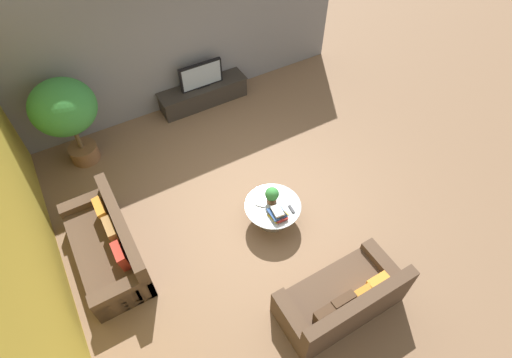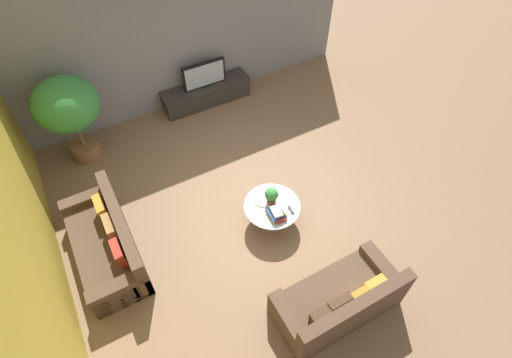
% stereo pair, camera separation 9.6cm
% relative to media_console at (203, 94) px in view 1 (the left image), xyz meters
% --- Properties ---
extents(ground_plane, '(24.00, 24.00, 0.00)m').
position_rel_media_console_xyz_m(ground_plane, '(-0.37, -2.94, -0.23)').
color(ground_plane, brown).
extents(back_wall_stone, '(7.40, 0.12, 3.00)m').
position_rel_media_console_xyz_m(back_wall_stone, '(-0.37, 0.32, 1.27)').
color(back_wall_stone, slate).
rests_on(back_wall_stone, ground).
extents(side_wall_left, '(0.12, 7.40, 3.00)m').
position_rel_media_console_xyz_m(side_wall_left, '(-3.63, -2.74, 1.27)').
color(side_wall_left, gold).
rests_on(side_wall_left, ground).
extents(media_console, '(1.91, 0.50, 0.44)m').
position_rel_media_console_xyz_m(media_console, '(0.00, 0.00, 0.00)').
color(media_console, '#2D2823').
rests_on(media_console, ground).
extents(television, '(0.92, 0.13, 0.53)m').
position_rel_media_console_xyz_m(television, '(0.00, -0.00, 0.47)').
color(television, black).
rests_on(television, media_console).
extents(coffee_table, '(0.91, 0.91, 0.41)m').
position_rel_media_console_xyz_m(coffee_table, '(-0.34, -3.37, 0.06)').
color(coffee_table, '#756656').
rests_on(coffee_table, ground).
extents(couch_by_wall, '(0.84, 1.93, 0.84)m').
position_rel_media_console_xyz_m(couch_by_wall, '(-2.86, -2.70, 0.06)').
color(couch_by_wall, '#4C3828').
rests_on(couch_by_wall, ground).
extents(couch_near_entry, '(1.74, 0.84, 0.84)m').
position_rel_media_console_xyz_m(couch_near_entry, '(-0.31, -5.15, 0.06)').
color(couch_near_entry, '#4C3828').
rests_on(couch_near_entry, ground).
extents(potted_palm_tall, '(1.10, 1.10, 1.71)m').
position_rel_media_console_xyz_m(potted_palm_tall, '(-2.66, -0.38, 0.94)').
color(potted_palm_tall, brown).
rests_on(potted_palm_tall, ground).
extents(potted_plant_tabletop, '(0.23, 0.23, 0.31)m').
position_rel_media_console_xyz_m(potted_plant_tabletop, '(-0.32, -3.29, 0.35)').
color(potted_plant_tabletop, brown).
rests_on(potted_plant_tabletop, coffee_table).
extents(book_stack, '(0.29, 0.31, 0.14)m').
position_rel_media_console_xyz_m(book_stack, '(-0.38, -3.58, 0.25)').
color(book_stack, gold).
rests_on(book_stack, coffee_table).
extents(remote_black, '(0.05, 0.16, 0.02)m').
position_rel_media_console_xyz_m(remote_black, '(-0.13, -3.59, 0.19)').
color(remote_black, black).
rests_on(remote_black, coffee_table).
extents(remote_silver, '(0.14, 0.14, 0.02)m').
position_rel_media_console_xyz_m(remote_silver, '(-0.53, -3.28, 0.19)').
color(remote_silver, gray).
rests_on(remote_silver, coffee_table).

